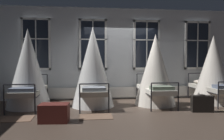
% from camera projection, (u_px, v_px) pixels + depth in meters
% --- Properties ---
extents(ground, '(19.34, 19.34, 0.00)m').
position_uv_depth(ground, '(125.00, 105.00, 6.75)').
color(ground, '#4C3D33').
extents(back_wall_with_windows, '(10.67, 0.10, 3.18)m').
position_uv_depth(back_wall_with_windows, '(120.00, 54.00, 7.79)').
color(back_wall_with_windows, silver).
rests_on(back_wall_with_windows, ground).
extents(window_bank, '(6.65, 0.10, 2.71)m').
position_uv_depth(window_bank, '(120.00, 69.00, 7.70)').
color(window_bank, black).
rests_on(window_bank, ground).
extents(cot_first, '(1.27, 1.82, 2.30)m').
position_uv_depth(cot_first, '(28.00, 69.00, 6.40)').
color(cot_first, black).
rests_on(cot_first, ground).
extents(cot_second, '(1.27, 1.83, 2.36)m').
position_uv_depth(cot_second, '(93.00, 68.00, 6.54)').
color(cot_second, black).
rests_on(cot_second, ground).
extents(cot_third, '(1.27, 1.83, 2.17)m').
position_uv_depth(cot_third, '(155.00, 71.00, 6.77)').
color(cot_third, black).
rests_on(cot_third, ground).
extents(cot_fourth, '(1.27, 1.83, 2.17)m').
position_uv_depth(cot_fourth, '(213.00, 70.00, 7.06)').
color(cot_fourth, black).
rests_on(cot_fourth, ground).
extents(rug_first, '(0.82, 0.59, 0.01)m').
position_uv_depth(rug_first, '(15.00, 119.00, 5.14)').
color(rug_first, brown).
rests_on(rug_first, ground).
extents(rug_second, '(0.80, 0.56, 0.01)m').
position_uv_depth(rug_second, '(96.00, 117.00, 5.37)').
color(rug_second, brown).
rests_on(rug_second, ground).
extents(suitcase_dark, '(0.58, 0.28, 0.47)m').
position_uv_depth(suitcase_dark, '(202.00, 104.00, 5.85)').
color(suitcase_dark, black).
rests_on(suitcase_dark, ground).
extents(travel_trunk, '(0.67, 0.44, 0.41)m').
position_uv_depth(travel_trunk, '(54.00, 113.00, 4.91)').
color(travel_trunk, '#5B231E').
rests_on(travel_trunk, ground).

